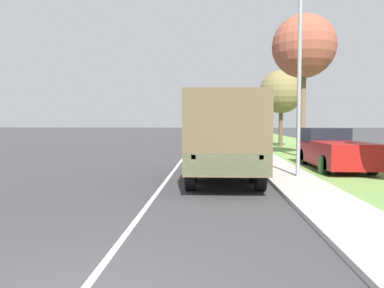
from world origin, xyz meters
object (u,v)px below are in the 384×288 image
object	(u,v)px
car_second_ahead	(209,135)
lamp_post	(293,66)
pickup_truck	(333,149)
car_nearest_ahead	(211,143)
military_truck	(223,132)

from	to	relation	value
car_second_ahead	lamp_post	distance (m)	28.24
car_second_ahead	pickup_truck	bearing A→B (deg)	-77.31
car_nearest_ahead	lamp_post	xyz separation A→B (m)	(2.96, -11.57, 3.44)
car_nearest_ahead	pickup_truck	world-z (taller)	pickup_truck
lamp_post	car_nearest_ahead	bearing A→B (deg)	104.34
military_truck	pickup_truck	size ratio (longest dim) A/B	1.42
car_second_ahead	pickup_truck	size ratio (longest dim) A/B	0.89
pickup_truck	lamp_post	bearing A→B (deg)	-127.93
car_second_ahead	lamp_post	bearing A→B (deg)	-83.68
car_nearest_ahead	car_second_ahead	size ratio (longest dim) A/B	0.88
pickup_truck	lamp_post	size ratio (longest dim) A/B	0.82
military_truck	pickup_truck	xyz separation A→B (m)	(4.98, 3.16, -0.84)
car_nearest_ahead	pickup_truck	distance (m)	10.00
car_second_ahead	pickup_truck	xyz separation A→B (m)	(5.56, -24.69, 0.20)
military_truck	pickup_truck	distance (m)	5.96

